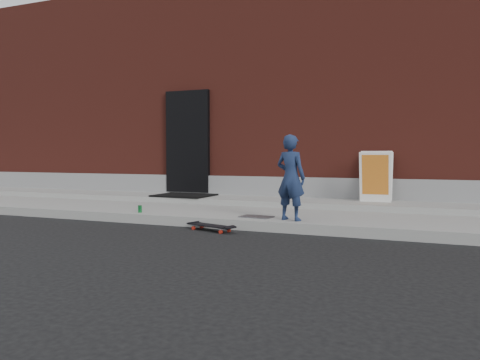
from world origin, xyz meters
The scene contains 10 objects.
ground centered at (0.00, 0.00, 0.00)m, with size 80.00×80.00×0.00m, color black.
sidewalk centered at (0.00, 1.50, 0.07)m, with size 20.00×3.00×0.15m, color gray.
apron centered at (0.00, 2.40, 0.20)m, with size 20.00×1.20×0.10m, color gray.
building centered at (0.00, 6.99, 2.50)m, with size 20.00×8.10×5.00m.
child centered at (0.55, 0.27, 0.77)m, with size 0.45×0.30×1.24m, color #1B294C.
skateboard centered at (-0.50, -0.21, 0.07)m, with size 0.81×0.43×0.09m.
pizza_sign centered at (1.50, 2.58, 0.71)m, with size 0.57×0.67×0.92m.
soda_can centered at (-2.00, 0.22, 0.21)m, with size 0.06×0.06×0.12m, color #1B8B3C.
doormat centered at (-2.30, 2.25, 0.27)m, with size 1.13×0.92×0.03m, color black.
utility_plate centered at (-0.02, 0.40, 0.16)m, with size 0.48×0.31×0.01m, color #55565B.
Camera 1 is at (2.44, -6.25, 1.09)m, focal length 35.00 mm.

